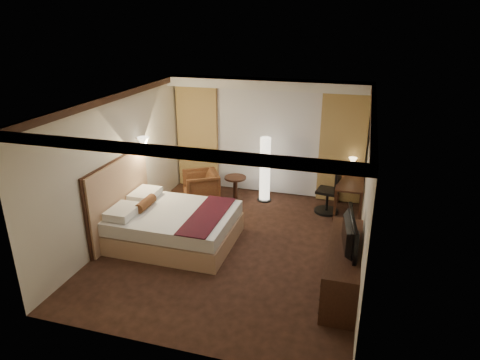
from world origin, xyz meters
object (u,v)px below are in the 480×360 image
(office_chair, at_px, (328,189))
(television, at_px, (345,226))
(dresser, at_px, (343,267))
(armchair, at_px, (201,185))
(side_table, at_px, (235,188))
(desk, at_px, (349,198))
(bed, at_px, (175,226))
(floor_lamp, at_px, (265,169))

(office_chair, bearing_deg, television, -70.70)
(office_chair, height_order, television, television)
(dresser, bearing_deg, armchair, 142.55)
(side_table, height_order, desk, desk)
(side_table, bearing_deg, desk, -1.52)
(bed, relative_size, desk, 1.89)
(armchair, relative_size, television, 0.70)
(side_table, bearing_deg, television, -48.06)
(desk, bearing_deg, television, -89.59)
(bed, xyz_separation_m, floor_lamp, (1.17, 2.34, 0.43))
(side_table, bearing_deg, bed, -102.79)
(armchair, xyz_separation_m, office_chair, (2.82, 0.19, 0.15))
(floor_lamp, bearing_deg, office_chair, -9.51)
(side_table, relative_size, desk, 0.48)
(office_chair, distance_m, television, 2.83)
(armchair, bearing_deg, office_chair, 63.64)
(desk, height_order, dresser, dresser)
(desk, relative_size, dresser, 0.60)
(side_table, bearing_deg, floor_lamp, 10.54)
(side_table, xyz_separation_m, floor_lamp, (0.66, 0.12, 0.48))
(side_table, distance_m, desk, 2.55)
(bed, bearing_deg, desk, 35.25)
(bed, xyz_separation_m, dresser, (3.10, -0.63, 0.06))
(bed, relative_size, side_table, 3.98)
(office_chair, bearing_deg, dresser, -70.09)
(office_chair, relative_size, dresser, 0.55)
(floor_lamp, bearing_deg, television, -57.41)
(armchair, distance_m, office_chair, 2.83)
(desk, xyz_separation_m, dresser, (0.05, -2.78, 0.00))
(bed, bearing_deg, side_table, 77.21)
(desk, xyz_separation_m, office_chair, (-0.45, -0.05, 0.16))
(armchair, height_order, television, television)
(armchair, xyz_separation_m, desk, (3.27, 0.24, -0.01))
(bed, distance_m, television, 3.22)
(floor_lamp, relative_size, television, 1.36)
(armchair, xyz_separation_m, dresser, (3.32, -2.54, -0.01))
(armchair, bearing_deg, floor_lamp, 77.10)
(bed, xyz_separation_m, side_table, (0.50, 2.22, -0.05))
(desk, distance_m, television, 2.87)
(dresser, xyz_separation_m, television, (-0.03, -0.00, 0.70))
(armchair, bearing_deg, dresser, 22.27)
(television, bearing_deg, floor_lamp, 24.89)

